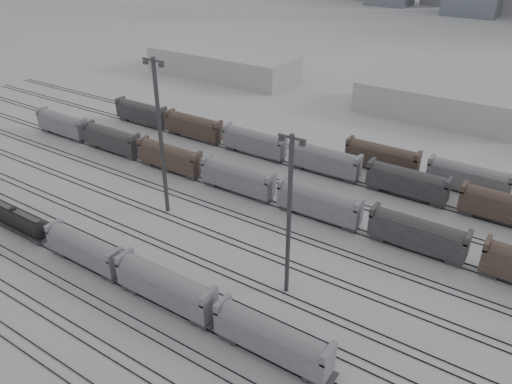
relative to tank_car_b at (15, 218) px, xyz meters
The scene contains 12 objects.
ground 32.03m from the tank_car_b, ahead, with size 900.00×900.00×0.00m, color silver.
tracks 36.01m from the tank_car_b, 27.33° to the left, with size 220.00×71.50×0.16m.
tank_car_b is the anchor object (origin of this frame).
hopper_car_a 17.29m from the tank_car_b, ahead, with size 14.04×2.79×5.02m.
hopper_car_b 33.37m from the tank_car_b, ahead, with size 15.40×3.06×5.51m.
hopper_car_c 49.88m from the tank_car_b, ahead, with size 14.87×2.95×5.32m.
light_mast_b 27.58m from the tank_car_b, 48.62° to the left, with size 4.36×0.70×27.23m.
light_mast_c 47.60m from the tank_car_b, 14.29° to the left, with size 3.75×0.60×23.46m.
bg_string_near 50.55m from the tank_car_b, 37.83° to the left, with size 151.00×3.00×5.60m.
bg_string_mid 68.57m from the tank_car_b, 43.27° to the left, with size 151.00×3.00×5.60m.
warehouse_left 98.12m from the tank_car_b, 106.63° to the left, with size 50.00×18.00×8.00m, color #A7A7AA.
warehouse_mid 102.94m from the tank_car_b, 65.96° to the left, with size 40.00×18.00×8.00m, color #A7A7AA.
Camera 1 is at (39.80, -35.28, 45.53)m, focal length 35.00 mm.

